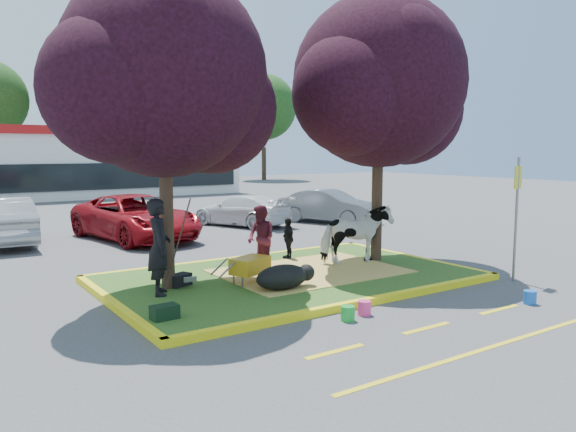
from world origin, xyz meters
TOP-DOWN VIEW (x-y plane):
  - ground at (0.00, 0.00)m, footprint 90.00×90.00m
  - median_island at (0.00, 0.00)m, footprint 8.00×5.00m
  - curb_near at (0.00, -2.58)m, footprint 8.30×0.16m
  - curb_far at (0.00, 2.58)m, footprint 8.30×0.16m
  - curb_left at (-4.08, 0.00)m, footprint 0.16×5.30m
  - curb_right at (4.08, 0.00)m, footprint 0.16×5.30m
  - straw_bedding at (0.60, 0.00)m, footprint 4.20×3.00m
  - tree_purple_left at (-2.78, 0.38)m, footprint 5.06×4.20m
  - tree_purple_right at (2.92, 0.18)m, footprint 5.30×4.40m
  - fire_lane_stripe_a at (-2.00, -4.20)m, footprint 1.10×0.12m
  - fire_lane_stripe_b at (0.00, -4.20)m, footprint 1.10×0.12m
  - fire_lane_stripe_c at (2.00, -4.20)m, footprint 1.10×0.12m
  - fire_lane_long at (0.00, -5.40)m, footprint 6.00×0.10m
  - retail_building at (2.00, 27.98)m, footprint 20.40×8.40m
  - treeline at (1.23, 37.61)m, footprint 46.58×7.80m
  - cow at (2.08, 0.08)m, footprint 1.93×1.27m
  - calf at (-0.90, -1.07)m, footprint 1.32×0.92m
  - handler at (-3.15, -0.04)m, footprint 0.68×0.82m
  - visitor_a at (-0.29, 0.77)m, footprint 0.65×0.80m
  - visitor_b at (1.05, 1.61)m, footprint 0.40×0.68m
  - wheelbarrow at (-1.20, -0.28)m, footprint 1.53×0.80m
  - gear_bag_dark at (-2.55, 0.39)m, footprint 0.57×0.45m
  - gear_bag_green at (-3.70, -1.65)m, footprint 0.47×0.31m
  - sign_post at (4.30, -2.93)m, footprint 0.40×0.13m
  - bucket_green at (-0.85, -3.12)m, footprint 0.29×0.29m
  - bucket_pink at (-0.37, -3.02)m, footprint 0.29×0.29m
  - bucket_blue at (2.85, -4.29)m, footprint 0.30×0.30m
  - car_silver at (-4.81, 9.23)m, footprint 1.76×4.64m
  - car_red at (-0.95, 7.88)m, footprint 3.38×5.80m
  - car_white at (3.73, 8.94)m, footprint 3.20×4.61m
  - car_grey at (7.20, 7.67)m, footprint 3.06×4.40m

SIDE VIEW (x-z plane):
  - ground at x=0.00m, z-range 0.00..0.00m
  - fire_lane_stripe_a at x=-2.00m, z-range 0.00..0.01m
  - fire_lane_stripe_b at x=0.00m, z-range 0.00..0.01m
  - fire_lane_stripe_c at x=2.00m, z-range 0.00..0.01m
  - fire_lane_long at x=0.00m, z-range 0.00..0.01m
  - median_island at x=0.00m, z-range 0.00..0.15m
  - curb_near at x=0.00m, z-range 0.00..0.15m
  - curb_far at x=0.00m, z-range 0.00..0.15m
  - curb_left at x=-4.08m, z-range 0.00..0.15m
  - curb_right at x=4.08m, z-range 0.00..0.15m
  - bucket_blue at x=2.85m, z-range 0.00..0.27m
  - bucket_pink at x=-0.37m, z-range 0.00..0.27m
  - bucket_green at x=-0.85m, z-range 0.00..0.27m
  - straw_bedding at x=0.60m, z-range 0.15..0.16m
  - gear_bag_green at x=-3.70m, z-range 0.15..0.39m
  - gear_bag_dark at x=-2.55m, z-range 0.15..0.41m
  - calf at x=-0.90m, z-range 0.15..0.67m
  - wheelbarrow at x=-1.20m, z-range 0.26..0.84m
  - car_white at x=3.73m, z-range 0.00..1.24m
  - car_grey at x=7.20m, z-range 0.00..1.37m
  - visitor_b at x=1.05m, z-range 0.15..1.24m
  - car_silver at x=-4.81m, z-range 0.00..1.51m
  - car_red at x=-0.95m, z-range 0.00..1.52m
  - cow at x=2.08m, z-range 0.15..1.65m
  - visitor_a at x=-0.29m, z-range 0.15..1.72m
  - handler at x=-3.15m, z-range 0.15..2.08m
  - sign_post at x=4.30m, z-range 0.37..3.23m
  - retail_building at x=2.00m, z-range 0.05..4.45m
  - tree_purple_left at x=-2.78m, z-range 1.10..7.61m
  - tree_purple_right at x=2.92m, z-range 1.15..7.97m
  - treeline at x=1.23m, z-range 0.42..15.05m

